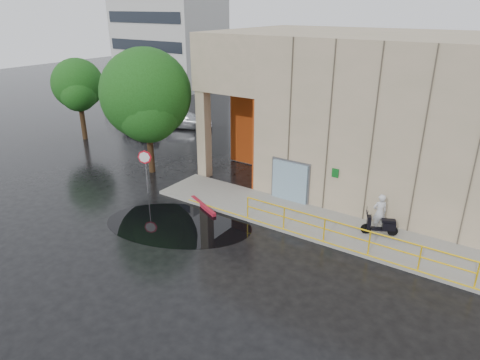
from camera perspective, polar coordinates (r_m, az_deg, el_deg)
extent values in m
plane|color=black|center=(17.57, -3.30, -9.69)|extent=(120.00, 120.00, 0.00)
cube|color=gray|center=(19.39, 14.56, -6.89)|extent=(20.00, 3.00, 0.15)
cube|color=tan|center=(23.57, 25.70, 7.13)|extent=(16.00, 10.00, 8.00)
cube|color=tan|center=(26.43, 4.21, 16.20)|extent=(4.00, 10.00, 3.00)
cube|color=tan|center=(24.37, -4.83, 6.05)|extent=(0.60, 0.60, 5.00)
cube|color=#AB470F|center=(25.91, 2.28, 7.10)|extent=(3.80, 0.15, 4.90)
cube|color=#AB470F|center=(23.50, 4.06, 5.45)|extent=(0.10, 3.50, 4.90)
cube|color=#94B5CB|center=(21.39, 6.62, -0.23)|extent=(1.90, 0.10, 2.00)
cube|color=slate|center=(21.46, 6.72, -0.16)|extent=(2.10, 0.06, 2.20)
cube|color=#0C571A|center=(20.23, 12.58, 0.91)|extent=(0.32, 0.04, 0.42)
cylinder|color=yellow|center=(17.68, 14.11, -5.88)|extent=(9.50, 0.06, 0.06)
cylinder|color=yellow|center=(17.89, 13.97, -7.15)|extent=(9.50, 0.06, 0.06)
cube|color=beige|center=(54.44, -9.53, 20.18)|extent=(12.00, 8.00, 15.00)
imported|color=silver|center=(19.43, 18.12, -4.14)|extent=(0.74, 0.71, 1.71)
cylinder|color=black|center=(19.30, 16.43, -6.25)|extent=(0.44, 0.26, 0.44)
cylinder|color=black|center=(19.47, 19.67, -6.41)|extent=(0.44, 0.26, 0.44)
cylinder|color=slate|center=(22.90, -12.34, 0.66)|extent=(0.07, 0.07, 2.09)
cylinder|color=red|center=(22.54, -12.60, 2.99)|extent=(0.64, 0.40, 0.72)
cylinder|color=white|center=(22.52, -12.64, 2.97)|extent=(0.50, 0.30, 0.57)
cube|color=maroon|center=(21.26, -4.95, -3.44)|extent=(2.26, 1.16, 0.18)
cube|color=black|center=(19.86, -8.22, -5.85)|extent=(7.87, 6.32, 0.01)
imported|color=#ACB0B3|center=(33.52, -13.26, 6.77)|extent=(4.02, 2.45, 1.28)
imported|color=white|center=(39.19, -15.86, 8.77)|extent=(4.27, 2.76, 1.33)
imported|color=#B7B9BE|center=(35.33, -7.46, 8.02)|extent=(4.97, 3.48, 1.34)
cylinder|color=#311F10|center=(25.74, -11.88, 4.37)|extent=(0.36, 0.36, 3.14)
sphere|color=#316321|center=(24.98, -12.44, 11.15)|extent=(5.11, 5.11, 5.11)
sphere|color=#316321|center=(24.38, -12.17, 9.05)|extent=(3.58, 3.58, 3.58)
cylinder|color=#311F10|center=(33.78, -20.25, 7.61)|extent=(0.36, 0.36, 2.99)
sphere|color=#235C1B|center=(33.28, -20.84, 11.90)|extent=(3.61, 3.61, 3.61)
sphere|color=#235C1B|center=(32.62, -20.76, 10.75)|extent=(2.53, 2.53, 2.53)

